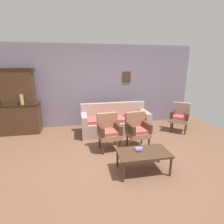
# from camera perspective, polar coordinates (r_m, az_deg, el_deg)

# --- Properties ---
(ground_plane) EXTENTS (7.68, 7.68, 0.00)m
(ground_plane) POSITION_cam_1_polar(r_m,az_deg,el_deg) (3.86, 1.66, -16.54)
(ground_plane) COLOR brown
(wall_back_with_decor) EXTENTS (6.40, 0.09, 2.70)m
(wall_back_with_decor) POSITION_cam_1_polar(r_m,az_deg,el_deg) (5.92, -3.77, 8.60)
(wall_back_with_decor) COLOR gray
(wall_back_with_decor) RESTS_ON ground
(side_cabinet) EXTENTS (1.16, 0.55, 0.93)m
(side_cabinet) POSITION_cam_1_polar(r_m,az_deg,el_deg) (5.95, -28.03, -1.85)
(side_cabinet) COLOR #472D1E
(side_cabinet) RESTS_ON ground
(cabinet_upper_hutch) EXTENTS (0.99, 0.38, 1.03)m
(cabinet_upper_hutch) POSITION_cam_1_polar(r_m,az_deg,el_deg) (5.85, -29.01, 7.65)
(cabinet_upper_hutch) COLOR #472D1E
(cabinet_upper_hutch) RESTS_ON side_cabinet
(vase_on_cabinet) EXTENTS (0.11, 0.11, 0.30)m
(vase_on_cabinet) POSITION_cam_1_polar(r_m,az_deg,el_deg) (5.60, -27.88, 3.66)
(vase_on_cabinet) COLOR tan
(vase_on_cabinet) RESTS_ON side_cabinet
(floral_couch) EXTENTS (2.05, 0.83, 0.90)m
(floral_couch) POSITION_cam_1_polar(r_m,az_deg,el_deg) (5.30, 1.00, -3.55)
(floral_couch) COLOR tan
(floral_couch) RESTS_ON ground
(armchair_near_cabinet) EXTENTS (0.57, 0.55, 0.90)m
(armchair_near_cabinet) POSITION_cam_1_polar(r_m,az_deg,el_deg) (4.23, -1.05, -6.04)
(armchair_near_cabinet) COLOR #9E6B4C
(armchair_near_cabinet) RESTS_ON ground
(armchair_near_couch_end) EXTENTS (0.57, 0.55, 0.90)m
(armchair_near_couch_end) POSITION_cam_1_polar(r_m,az_deg,el_deg) (4.36, 8.45, -5.50)
(armchair_near_couch_end) COLOR #9E6B4C
(armchair_near_couch_end) RESTS_ON ground
(wingback_chair_by_fireplace) EXTENTS (0.71, 0.71, 0.90)m
(wingback_chair_by_fireplace) POSITION_cam_1_polar(r_m,az_deg,el_deg) (5.80, 21.69, -1.20)
(wingback_chair_by_fireplace) COLOR tan
(wingback_chair_by_fireplace) RESTS_ON ground
(coffee_table) EXTENTS (1.00, 0.56, 0.42)m
(coffee_table) POSITION_cam_1_polar(r_m,az_deg,el_deg) (3.47, 10.39, -13.61)
(coffee_table) COLOR #472D1E
(coffee_table) RESTS_ON ground
(book_stack_on_table) EXTENTS (0.15, 0.12, 0.05)m
(book_stack_on_table) POSITION_cam_1_polar(r_m,az_deg,el_deg) (3.47, 8.80, -12.16)
(book_stack_on_table) COLOR pink
(book_stack_on_table) RESTS_ON coffee_table
(floor_vase_by_wall) EXTENTS (0.22, 0.22, 0.75)m
(floor_vase_by_wall) POSITION_cam_1_polar(r_m,az_deg,el_deg) (6.64, 22.13, -0.33)
(floor_vase_by_wall) COLOR #8A5845
(floor_vase_by_wall) RESTS_ON ground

